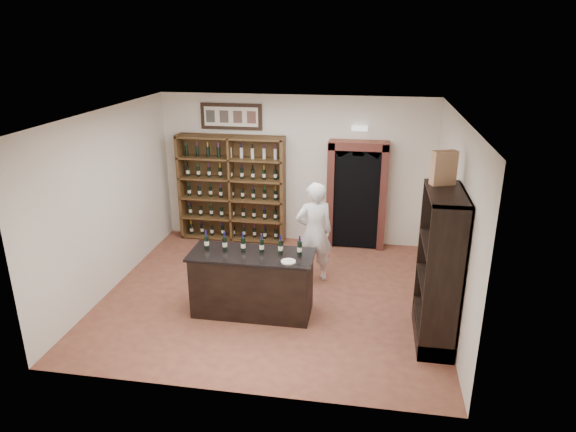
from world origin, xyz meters
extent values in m
plane|color=brown|center=(0.00, 0.00, 0.00)|extent=(5.50, 5.50, 0.00)
plane|color=white|center=(0.00, 0.00, 3.00)|extent=(5.50, 5.50, 0.00)
cube|color=silver|center=(0.00, 2.50, 1.50)|extent=(5.50, 0.04, 3.00)
cube|color=silver|center=(-2.75, 0.00, 1.50)|extent=(0.04, 5.00, 3.00)
cube|color=silver|center=(2.75, 0.00, 1.50)|extent=(0.04, 5.00, 3.00)
cube|color=brown|center=(-1.30, 2.47, 1.10)|extent=(2.20, 0.02, 2.20)
cube|color=brown|center=(-2.37, 2.29, 1.10)|extent=(0.06, 0.38, 2.20)
cube|color=brown|center=(-0.23, 2.29, 1.10)|extent=(0.06, 0.38, 2.20)
cube|color=brown|center=(-1.30, 2.29, 1.10)|extent=(0.04, 0.38, 2.20)
cube|color=brown|center=(-1.30, 2.29, 0.04)|extent=(2.18, 0.38, 0.04)
cube|color=brown|center=(-1.30, 2.29, 0.46)|extent=(2.18, 0.38, 0.04)
cube|color=brown|center=(-1.30, 2.29, 0.89)|extent=(2.18, 0.38, 0.03)
cube|color=brown|center=(-1.30, 2.29, 1.31)|extent=(2.18, 0.38, 0.04)
cube|color=brown|center=(-1.30, 2.29, 1.74)|extent=(2.18, 0.38, 0.04)
cube|color=brown|center=(-1.30, 2.29, 2.16)|extent=(2.18, 0.38, 0.04)
cube|color=black|center=(-1.30, 2.47, 2.55)|extent=(1.25, 0.04, 0.52)
cube|color=black|center=(1.25, 2.34, 1.06)|extent=(0.97, 0.29, 2.05)
cube|color=#A04B3E|center=(0.74, 2.32, 1.07)|extent=(0.14, 0.35, 2.15)
cube|color=#A04B3E|center=(1.76, 2.32, 1.07)|extent=(0.14, 0.35, 2.15)
cube|color=#A04B3E|center=(1.25, 2.32, 2.09)|extent=(1.15, 0.35, 0.16)
cube|color=white|center=(1.25, 2.42, 2.40)|extent=(0.30, 0.10, 0.10)
cube|color=black|center=(-0.20, -0.60, 0.47)|extent=(1.80, 0.70, 0.94)
cube|color=black|center=(-0.20, -0.60, 0.98)|extent=(1.88, 0.78, 0.04)
cylinder|color=black|center=(-0.92, -0.53, 1.10)|extent=(0.07, 0.07, 0.21)
cylinder|color=silver|center=(-0.92, -0.53, 1.09)|extent=(0.07, 0.07, 0.07)
cylinder|color=navy|center=(-0.92, -0.53, 1.25)|extent=(0.03, 0.03, 0.09)
cylinder|color=black|center=(-0.63, -0.53, 1.10)|extent=(0.07, 0.07, 0.21)
cylinder|color=silver|center=(-0.63, -0.53, 1.09)|extent=(0.07, 0.07, 0.07)
cylinder|color=navy|center=(-0.63, -0.53, 1.25)|extent=(0.03, 0.03, 0.09)
cylinder|color=black|center=(-0.34, -0.53, 1.10)|extent=(0.07, 0.07, 0.21)
cylinder|color=silver|center=(-0.34, -0.53, 1.09)|extent=(0.07, 0.07, 0.07)
cylinder|color=navy|center=(-0.34, -0.53, 1.25)|extent=(0.03, 0.03, 0.09)
cylinder|color=black|center=(-0.06, -0.53, 1.10)|extent=(0.07, 0.07, 0.21)
cylinder|color=silver|center=(-0.06, -0.53, 1.09)|extent=(0.07, 0.07, 0.07)
cylinder|color=navy|center=(-0.06, -0.53, 1.25)|extent=(0.03, 0.03, 0.09)
cylinder|color=black|center=(0.23, -0.53, 1.10)|extent=(0.07, 0.07, 0.21)
cylinder|color=silver|center=(0.23, -0.53, 1.09)|extent=(0.07, 0.07, 0.07)
cylinder|color=navy|center=(0.23, -0.53, 1.25)|extent=(0.03, 0.03, 0.09)
cylinder|color=black|center=(0.52, -0.53, 1.10)|extent=(0.07, 0.07, 0.21)
cylinder|color=silver|center=(0.52, -0.53, 1.09)|extent=(0.07, 0.07, 0.07)
cylinder|color=navy|center=(0.52, -0.53, 1.25)|extent=(0.03, 0.03, 0.09)
cube|color=black|center=(2.72, -0.90, 1.10)|extent=(0.02, 1.20, 2.20)
cube|color=black|center=(2.49, -1.48, 1.10)|extent=(0.48, 0.04, 2.20)
cube|color=black|center=(2.49, -0.32, 1.10)|extent=(0.48, 0.04, 2.20)
cube|color=black|center=(2.49, -0.90, 2.18)|extent=(0.48, 1.20, 0.04)
cube|color=black|center=(2.49, -0.90, 0.12)|extent=(0.48, 1.20, 0.24)
cube|color=black|center=(2.49, -0.90, 0.35)|extent=(0.48, 1.16, 0.03)
cube|color=black|center=(2.49, -0.90, 0.90)|extent=(0.48, 1.16, 0.03)
cube|color=black|center=(2.49, -0.90, 1.45)|extent=(0.48, 1.16, 0.03)
imported|color=white|center=(0.60, 0.65, 0.90)|extent=(0.77, 0.64, 1.80)
cylinder|color=silver|center=(0.40, -0.81, 1.01)|extent=(0.22, 0.22, 0.02)
cube|color=tan|center=(2.46, -0.58, 2.43)|extent=(0.35, 0.24, 0.46)
camera|label=1|loc=(1.50, -7.47, 4.14)|focal=32.00mm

